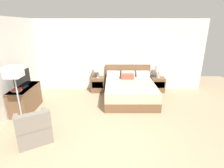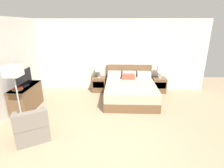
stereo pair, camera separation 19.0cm
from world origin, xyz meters
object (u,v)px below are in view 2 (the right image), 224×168
at_px(table_lamp_right, 160,69).
at_px(dresser, 27,97).
at_px(nightstand_right, 159,85).
at_px(armchair_by_window, 32,127).
at_px(floor_lamp, 14,76).
at_px(nightstand_left, 99,84).
at_px(tv, 24,79).
at_px(book_red_cover, 18,90).
at_px(book_blue_cover, 17,89).
at_px(table_lamp_left, 99,68).
at_px(bed, 130,90).
at_px(book_small_top, 18,88).

bearing_deg(table_lamp_right, dresser, -159.85).
distance_m(nightstand_right, dresser, 4.57).
bearing_deg(armchair_by_window, dresser, 120.04).
xyz_separation_m(dresser, floor_lamp, (0.33, -0.94, 0.94)).
xyz_separation_m(nightstand_left, tv, (-2.01, -1.57, 0.69)).
xyz_separation_m(nightstand_left, nightstand_right, (2.28, 0.00, 0.00)).
relative_size(tv, book_red_cover, 4.41).
relative_size(tv, book_blue_cover, 3.45).
bearing_deg(book_red_cover, table_lamp_left, 44.08).
relative_size(bed, table_lamp_left, 4.19).
bearing_deg(book_blue_cover, nightstand_right, 24.34).
relative_size(book_small_top, floor_lamp, 0.12).
bearing_deg(table_lamp_left, floor_lamp, -123.81).
bearing_deg(book_red_cover, floor_lamp, -59.93).
distance_m(nightstand_left, table_lamp_right, 2.36).
height_order(nightstand_right, book_small_top, book_small_top).
distance_m(nightstand_right, book_blue_cover, 4.74).
relative_size(bed, dresser, 1.69).
xyz_separation_m(nightstand_right, book_blue_cover, (-4.29, -1.94, 0.50)).
bearing_deg(table_lamp_left, table_lamp_right, 0.00).
xyz_separation_m(nightstand_right, tv, (-4.28, -1.57, 0.69)).
height_order(bed, book_small_top, bed).
distance_m(nightstand_left, table_lamp_left, 0.63).
bearing_deg(armchair_by_window, book_small_top, 127.65).
height_order(table_lamp_right, dresser, table_lamp_right).
distance_m(table_lamp_left, floor_lamp, 3.05).
bearing_deg(book_blue_cover, tv, 88.27).
bearing_deg(armchair_by_window, table_lamp_right, 41.14).
height_order(book_blue_cover, book_small_top, book_small_top).
height_order(nightstand_right, table_lamp_right, table_lamp_right).
bearing_deg(armchair_by_window, book_red_cover, 127.90).
xyz_separation_m(table_lamp_right, armchair_by_window, (-3.45, -3.01, -0.62)).
bearing_deg(table_lamp_right, bed, -147.78).
relative_size(table_lamp_right, floor_lamp, 0.31).
bearing_deg(table_lamp_left, dresser, -141.93).
bearing_deg(floor_lamp, armchair_by_window, -44.96).
bearing_deg(table_lamp_left, tv, -141.93).
distance_m(nightstand_right, book_red_cover, 4.73).
height_order(nightstand_right, floor_lamp, floor_lamp).
xyz_separation_m(bed, nightstand_right, (1.14, 0.72, -0.04)).
xyz_separation_m(table_lamp_left, table_lamp_right, (2.28, 0.00, 0.00)).
height_order(bed, book_blue_cover, bed).
distance_m(nightstand_left, dresser, 2.55).
relative_size(bed, book_small_top, 10.61).
xyz_separation_m(book_small_top, armchair_by_window, (0.83, -1.07, -0.53)).
relative_size(table_lamp_left, table_lamp_right, 1.00).
bearing_deg(nightstand_right, nightstand_left, 180.00).
xyz_separation_m(nightstand_right, dresser, (-4.29, -1.57, 0.10)).
xyz_separation_m(nightstand_left, floor_lamp, (-1.68, -2.51, 1.05)).
bearing_deg(table_lamp_left, book_blue_cover, -136.05).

